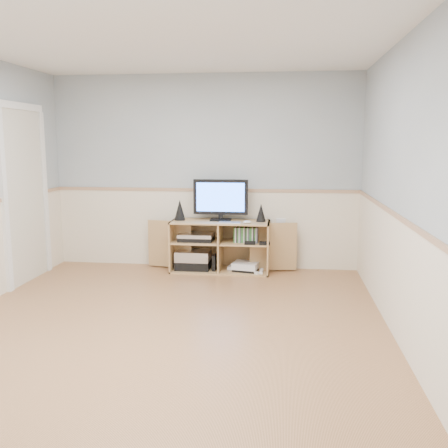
{
  "coord_description": "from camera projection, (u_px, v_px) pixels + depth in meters",
  "views": [
    {
      "loc": [
        1.04,
        -4.18,
        1.63
      ],
      "look_at": [
        0.38,
        1.2,
        0.74
      ],
      "focal_mm": 40.0,
      "sensor_mm": 36.0,
      "label": 1
    }
  ],
  "objects": [
    {
      "name": "keyboard",
      "position": [
        230.0,
        223.0,
        6.15
      ],
      "size": [
        0.28,
        0.13,
        0.01
      ],
      "primitive_type": "cube",
      "rotation": [
        0.0,
        0.0,
        -0.06
      ],
      "color": "white",
      "rests_on": "media_cabinet"
    },
    {
      "name": "av_components",
      "position": [
        194.0,
        254.0,
        6.41
      ],
      "size": [
        0.52,
        0.32,
        0.47
      ],
      "color": "black",
      "rests_on": "media_cabinet"
    },
    {
      "name": "room",
      "position": [
        160.0,
        190.0,
        4.42
      ],
      "size": [
        4.04,
        4.54,
        2.54
      ],
      "color": "tan",
      "rests_on": "ground"
    },
    {
      "name": "media_cabinet",
      "position": [
        221.0,
        245.0,
        6.41
      ],
      "size": [
        1.94,
        0.47,
        0.65
      ],
      "color": "tan",
      "rests_on": "floor"
    },
    {
      "name": "monitor",
      "position": [
        221.0,
        198.0,
        6.3
      ],
      "size": [
        0.69,
        0.18,
        0.52
      ],
      "color": "black",
      "rests_on": "media_cabinet"
    },
    {
      "name": "mouse",
      "position": [
        247.0,
        222.0,
        6.12
      ],
      "size": [
        0.11,
        0.1,
        0.04
      ],
      "primitive_type": "ellipsoid",
      "rotation": [
        0.0,
        0.0,
        0.42
      ],
      "color": "white",
      "rests_on": "media_cabinet"
    },
    {
      "name": "speaker_left",
      "position": [
        180.0,
        210.0,
        6.36
      ],
      "size": [
        0.14,
        0.14,
        0.26
      ],
      "primitive_type": "cone",
      "color": "black",
      "rests_on": "media_cabinet"
    },
    {
      "name": "game_cases",
      "position": [
        246.0,
        235.0,
        6.27
      ],
      "size": [
        0.3,
        0.14,
        0.19
      ],
      "primitive_type": "cube",
      "color": "#3F8C3F",
      "rests_on": "media_cabinet"
    },
    {
      "name": "game_consoles",
      "position": [
        245.0,
        267.0,
        6.34
      ],
      "size": [
        0.46,
        0.31,
        0.11
      ],
      "color": "white",
      "rests_on": "media_cabinet"
    },
    {
      "name": "speaker_right",
      "position": [
        261.0,
        213.0,
        6.24
      ],
      "size": [
        0.12,
        0.12,
        0.23
      ],
      "primitive_type": "cone",
      "color": "black",
      "rests_on": "media_cabinet"
    },
    {
      "name": "wall_outlet",
      "position": [
        281.0,
        223.0,
        6.45
      ],
      "size": [
        0.12,
        0.03,
        0.12
      ],
      "primitive_type": "cube",
      "color": "white",
      "rests_on": "wall_back"
    }
  ]
}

